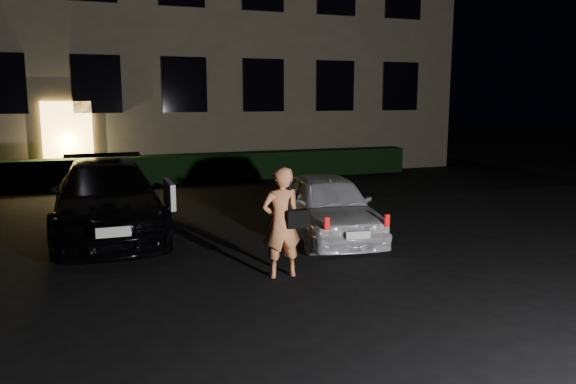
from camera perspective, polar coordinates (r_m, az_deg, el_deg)
name	(u,v)px	position (r m, az deg, el deg)	size (l,w,h in m)	color
ground	(332,285)	(8.06, 4.49, -9.37)	(80.00, 80.00, 0.00)	black
building	(162,5)	(22.38, -12.68, 18.08)	(20.00, 8.11, 12.00)	brown
hedge	(190,168)	(17.83, -9.97, 2.40)	(15.00, 0.70, 0.85)	black
sedan	(107,198)	(11.30, -17.87, -0.60)	(2.13, 4.99, 1.41)	black
hatch	(328,206)	(10.58, 4.04, -1.40)	(1.92, 3.71, 1.21)	silver
man	(282,222)	(8.19, -0.63, -3.07)	(0.67, 0.40, 1.63)	#F7915B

